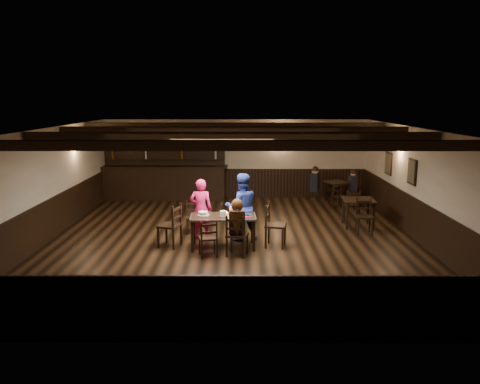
{
  "coord_description": "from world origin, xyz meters",
  "views": [
    {
      "loc": [
        0.2,
        -11.06,
        3.39
      ],
      "look_at": [
        0.17,
        0.2,
        1.14
      ],
      "focal_mm": 35.0,
      "sensor_mm": 36.0,
      "label": 1
    }
  ],
  "objects_px": {
    "chair_near_left": "(209,236)",
    "cake": "(203,214)",
    "woman_pink": "(201,209)",
    "man_blue": "(242,207)",
    "bar_counter": "(164,178)",
    "chair_near_right": "(236,233)",
    "dining_table": "(223,220)"
  },
  "relations": [
    {
      "from": "man_blue",
      "to": "cake",
      "type": "height_order",
      "value": "man_blue"
    },
    {
      "from": "chair_near_right",
      "to": "dining_table",
      "type": "bearing_deg",
      "value": 115.47
    },
    {
      "from": "dining_table",
      "to": "cake",
      "type": "relative_size",
      "value": 5.73
    },
    {
      "from": "dining_table",
      "to": "woman_pink",
      "type": "xyz_separation_m",
      "value": [
        -0.57,
        0.71,
        0.08
      ]
    },
    {
      "from": "man_blue",
      "to": "chair_near_left",
      "type": "bearing_deg",
      "value": 47.35
    },
    {
      "from": "man_blue",
      "to": "cake",
      "type": "xyz_separation_m",
      "value": [
        -0.88,
        -0.5,
        -0.04
      ]
    },
    {
      "from": "chair_near_left",
      "to": "cake",
      "type": "xyz_separation_m",
      "value": [
        -0.17,
        0.75,
        0.31
      ]
    },
    {
      "from": "chair_near_left",
      "to": "woman_pink",
      "type": "height_order",
      "value": "woman_pink"
    },
    {
      "from": "chair_near_right",
      "to": "bar_counter",
      "type": "relative_size",
      "value": 0.21
    },
    {
      "from": "chair_near_right",
      "to": "woman_pink",
      "type": "height_order",
      "value": "woman_pink"
    },
    {
      "from": "man_blue",
      "to": "bar_counter",
      "type": "relative_size",
      "value": 0.38
    },
    {
      "from": "cake",
      "to": "bar_counter",
      "type": "xyz_separation_m",
      "value": [
        -1.76,
        5.31,
        -0.06
      ]
    },
    {
      "from": "cake",
      "to": "bar_counter",
      "type": "relative_size",
      "value": 0.06
    },
    {
      "from": "cake",
      "to": "chair_near_left",
      "type": "bearing_deg",
      "value": -77.36
    },
    {
      "from": "dining_table",
      "to": "man_blue",
      "type": "xyz_separation_m",
      "value": [
        0.42,
        0.57,
        0.16
      ]
    },
    {
      "from": "woman_pink",
      "to": "chair_near_right",
      "type": "bearing_deg",
      "value": 124.63
    },
    {
      "from": "chair_near_left",
      "to": "man_blue",
      "type": "distance_m",
      "value": 1.49
    },
    {
      "from": "man_blue",
      "to": "cake",
      "type": "relative_size",
      "value": 6.18
    },
    {
      "from": "dining_table",
      "to": "man_blue",
      "type": "relative_size",
      "value": 0.93
    },
    {
      "from": "chair_near_right",
      "to": "chair_near_left",
      "type": "bearing_deg",
      "value": -176.01
    },
    {
      "from": "woman_pink",
      "to": "cake",
      "type": "bearing_deg",
      "value": 101.51
    },
    {
      "from": "dining_table",
      "to": "chair_near_right",
      "type": "bearing_deg",
      "value": -64.53
    },
    {
      "from": "man_blue",
      "to": "bar_counter",
      "type": "distance_m",
      "value": 5.48
    },
    {
      "from": "bar_counter",
      "to": "cake",
      "type": "bearing_deg",
      "value": -71.65
    },
    {
      "from": "bar_counter",
      "to": "chair_near_right",
      "type": "bearing_deg",
      "value": -67.24
    },
    {
      "from": "chair_near_left",
      "to": "woman_pink",
      "type": "relative_size",
      "value": 0.55
    },
    {
      "from": "man_blue",
      "to": "cake",
      "type": "distance_m",
      "value": 1.02
    },
    {
      "from": "chair_near_left",
      "to": "chair_near_right",
      "type": "xyz_separation_m",
      "value": [
        0.6,
        0.04,
        0.06
      ]
    },
    {
      "from": "chair_near_right",
      "to": "bar_counter",
      "type": "xyz_separation_m",
      "value": [
        -2.53,
        6.02,
        0.19
      ]
    },
    {
      "from": "man_blue",
      "to": "woman_pink",
      "type": "bearing_deg",
      "value": -21.1
    },
    {
      "from": "chair_near_left",
      "to": "bar_counter",
      "type": "bearing_deg",
      "value": 107.66
    },
    {
      "from": "woman_pink",
      "to": "man_blue",
      "type": "relative_size",
      "value": 0.9
    }
  ]
}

